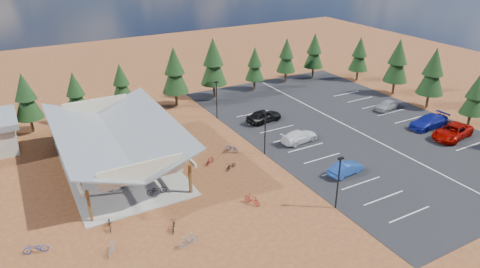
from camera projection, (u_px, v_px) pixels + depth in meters
The scene contains 44 objects.
ground at pixel (234, 173), 44.22m from camera, with size 140.00×140.00×0.00m, color brown.
asphalt_lot at pixel (350, 127), 54.77m from camera, with size 27.00×44.00×0.04m, color black.
concrete_pad at pixel (120, 166), 45.33m from camera, with size 10.60×18.60×0.10m, color gray.
bike_pavilion at pixel (115, 134), 43.75m from camera, with size 11.65×19.40×4.97m.
lamp_post_0 at pixel (338, 179), 37.26m from camera, with size 0.50×0.25×5.14m.
lamp_post_1 at pixel (265, 130), 46.77m from camera, with size 0.50×0.25×5.14m.
lamp_post_2 at pixel (217, 97), 56.29m from camera, with size 0.50×0.25×5.14m.
trash_bin_0 at pixel (179, 164), 45.05m from camera, with size 0.60×0.60×0.90m, color #4C2F1B.
trash_bin_1 at pixel (179, 153), 47.22m from camera, with size 0.60×0.60×0.90m, color #4C2F1B.
pine_1 at pixel (26, 97), 51.61m from camera, with size 3.28×3.28×7.63m.
pine_2 at pixel (75, 93), 54.13m from camera, with size 2.99×2.99×6.98m.
pine_3 at pixel (121, 82), 58.45m from camera, with size 2.90×2.90×6.76m.
pine_4 at pixel (174, 70), 59.61m from camera, with size 3.69×3.69×8.60m.
pine_5 at pixel (213, 62), 62.54m from camera, with size 3.92×3.92×9.13m.
pine_6 at pixel (255, 64), 66.62m from camera, with size 2.95×2.95×6.86m.
pine_7 at pixel (286, 55), 70.25m from camera, with size 3.15×3.15×7.34m.
pine_8 at pixel (314, 51), 72.25m from camera, with size 3.30×3.30×7.69m.
pine_10 at pixel (475, 95), 53.56m from camera, with size 2.92×2.92×6.79m.
pine_11 at pixel (433, 72), 59.02m from camera, with size 3.70×3.70×8.62m.
pine_12 at pixel (398, 61), 64.23m from camera, with size 3.69×3.69×8.59m.
pine_13 at pixel (359, 54), 70.87m from camera, with size 3.19×3.19×7.43m.
bike_0 at pixel (116, 186), 40.87m from camera, with size 0.62×1.79×0.94m, color black.
bike_1 at pixel (109, 180), 41.75m from camera, with size 0.45×1.58×0.95m, color gray.
bike_2 at pixel (102, 158), 46.15m from camera, with size 0.54×1.54×0.81m, color #1A529F.
bike_3 at pixel (83, 144), 48.92m from camera, with size 0.47×1.68×1.01m, color maroon.
bike_4 at pixel (157, 190), 40.18m from camera, with size 0.66×1.88×0.99m, color black.
bike_5 at pixel (155, 158), 45.76m from camera, with size 0.52×1.84×1.11m, color #989BA0.
bike_6 at pixel (139, 150), 47.74m from camera, with size 0.66×1.88×0.99m, color navy.
bike_7 at pixel (124, 133), 51.74m from camera, with size 0.44×1.56×0.94m, color #9B2813.
bike_8 at pixel (110, 224), 35.65m from camera, with size 0.59×1.69×0.89m, color black.
bike_9 at pixel (111, 249), 32.74m from camera, with size 0.44×1.56×0.94m, color gray.
bike_10 at pixel (35, 248), 32.79m from camera, with size 0.64×1.84×0.97m, color #143D97.
bike_11 at pixel (252, 199), 38.82m from camera, with size 0.50×1.77×1.06m, color maroon.
bike_12 at pixel (173, 226), 35.41m from camera, with size 0.54×1.54×0.81m, color black.
bike_13 at pixel (188, 240), 33.64m from camera, with size 0.50×1.76×1.05m, color gray.
bike_14 at pixel (232, 148), 48.42m from camera, with size 0.59×1.69×0.89m, color navy.
bike_15 at pixel (210, 161), 45.68m from camera, with size 0.42×1.48×0.89m, color maroon.
bike_16 at pixel (231, 166), 44.73m from camera, with size 0.53×1.52×0.80m, color black.
car_1 at pixel (346, 168), 43.61m from camera, with size 1.41×4.05×1.33m, color #20479D.
car_3 at pixel (300, 136), 50.56m from camera, with size 1.95×4.79×1.39m, color white.
car_4 at pixel (264, 116), 56.00m from camera, with size 1.96×4.88×1.66m, color black.
car_6 at pixel (452, 132), 51.43m from camera, with size 2.77×6.00×1.67m, color #880500.
car_7 at pixel (429, 122), 54.29m from camera, with size 2.27×5.59×1.62m, color navy.
car_8 at pixel (387, 105), 59.98m from camera, with size 1.60×3.98×1.36m, color #929599.
Camera 1 is at (-18.16, -33.91, 22.20)m, focal length 32.00 mm.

